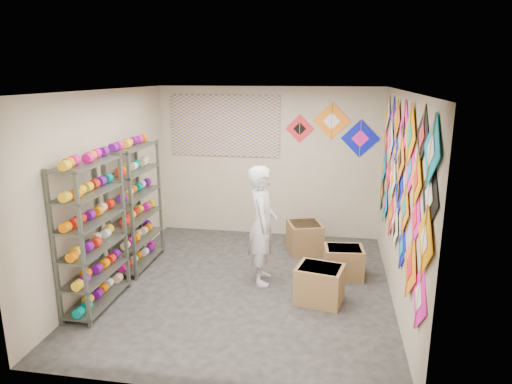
% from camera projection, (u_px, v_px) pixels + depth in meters
% --- Properties ---
extents(ground, '(4.50, 4.50, 0.00)m').
position_uv_depth(ground, '(245.00, 286.00, 6.44)').
color(ground, black).
extents(room_walls, '(4.50, 4.50, 4.50)m').
position_uv_depth(room_walls, '(245.00, 172.00, 6.03)').
color(room_walls, tan).
rests_on(room_walls, ground).
extents(shelf_rack_front, '(0.40, 1.10, 1.90)m').
position_uv_depth(shelf_rack_front, '(92.00, 236.00, 5.68)').
color(shelf_rack_front, '#4C5147').
rests_on(shelf_rack_front, ground).
extents(shelf_rack_back, '(0.40, 1.10, 1.90)m').
position_uv_depth(shelf_rack_back, '(136.00, 207.00, 6.92)').
color(shelf_rack_back, '#4C5147').
rests_on(shelf_rack_back, ground).
extents(string_spools, '(0.12, 2.36, 0.12)m').
position_uv_depth(string_spools, '(116.00, 213.00, 6.28)').
color(string_spools, '#E00D83').
rests_on(string_spools, ground).
extents(kite_wall_display, '(0.06, 4.31, 2.07)m').
position_uv_depth(kite_wall_display, '(401.00, 178.00, 5.60)').
color(kite_wall_display, '#F916AB').
rests_on(kite_wall_display, room_walls).
extents(back_wall_kites, '(1.64, 0.02, 0.95)m').
position_uv_depth(back_wall_kites, '(336.00, 130.00, 7.90)').
color(back_wall_kites, red).
rests_on(back_wall_kites, room_walls).
extents(poster, '(2.00, 0.01, 1.10)m').
position_uv_depth(poster, '(225.00, 126.00, 8.20)').
color(poster, '#5D4494').
rests_on(poster, room_walls).
extents(shopkeeper, '(0.74, 0.59, 1.70)m').
position_uv_depth(shopkeeper, '(262.00, 225.00, 6.39)').
color(shopkeeper, beige).
rests_on(shopkeeper, ground).
extents(carton_a, '(0.67, 0.60, 0.49)m').
position_uv_depth(carton_a, '(320.00, 284.00, 5.95)').
color(carton_a, olive).
rests_on(carton_a, ground).
extents(carton_b, '(0.59, 0.50, 0.45)m').
position_uv_depth(carton_b, '(343.00, 262.00, 6.69)').
color(carton_b, olive).
rests_on(carton_b, ground).
extents(carton_c, '(0.67, 0.71, 0.50)m').
position_uv_depth(carton_c, '(305.00, 237.00, 7.63)').
color(carton_c, olive).
rests_on(carton_c, ground).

